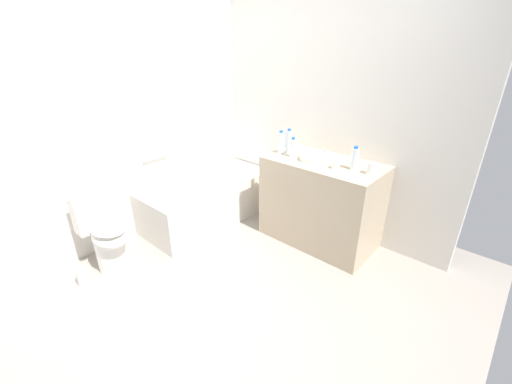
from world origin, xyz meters
TOP-DOWN VIEW (x-y plane):
  - ground_plane at (0.00, 0.00)m, footprint 3.86×3.86m
  - wall_back_tiled at (0.00, 1.32)m, footprint 3.26×0.10m
  - wall_right_mirror at (1.48, 0.00)m, footprint 0.10×2.94m
  - bathtub at (0.64, 0.93)m, footprint 1.53×0.69m
  - toilet at (-0.56, 0.93)m, footprint 0.36×0.50m
  - vanity_counter at (1.12, -0.28)m, footprint 0.62×1.13m
  - sink_basin at (1.09, -0.18)m, footprint 0.28×0.28m
  - sink_faucet at (1.26, -0.18)m, footprint 0.12×0.15m
  - water_bottle_0 at (1.03, 0.04)m, footprint 0.06×0.06m
  - water_bottle_1 at (1.10, 0.14)m, footprint 0.06×0.06m
  - water_bottle_2 at (1.11, -0.58)m, footprint 0.07×0.07m
  - water_bottle_3 at (1.04, 0.20)m, footprint 0.07×0.07m
  - drinking_glass_0 at (1.10, -0.74)m, footprint 0.07×0.07m
  - drinking_glass_1 at (1.02, -0.45)m, footprint 0.07×0.07m
  - toilet_paper_roll at (-0.84, 0.87)m, footprint 0.11×0.11m

SIDE VIEW (x-z plane):
  - ground_plane at x=0.00m, z-range 0.00..0.00m
  - toilet_paper_roll at x=-0.84m, z-range 0.00..0.13m
  - bathtub at x=0.64m, z-range -0.37..0.89m
  - toilet at x=-0.56m, z-range -0.01..0.70m
  - vanity_counter at x=1.12m, z-range 0.00..0.88m
  - sink_basin at x=1.09m, z-range 0.88..0.94m
  - sink_faucet at x=1.26m, z-range 0.87..0.95m
  - drinking_glass_1 at x=1.02m, z-range 0.88..0.95m
  - drinking_glass_0 at x=1.10m, z-range 0.88..0.98m
  - water_bottle_0 at x=1.03m, z-range 0.87..1.07m
  - water_bottle_2 at x=1.11m, z-range 0.87..1.08m
  - water_bottle_3 at x=1.04m, z-range 0.87..1.11m
  - water_bottle_1 at x=1.10m, z-range 0.87..1.12m
  - wall_back_tiled at x=0.00m, z-range 0.00..2.59m
  - wall_right_mirror at x=1.48m, z-range 0.00..2.59m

